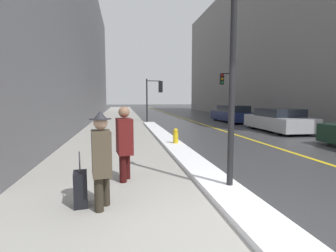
{
  "coord_description": "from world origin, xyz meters",
  "views": [
    {
      "loc": [
        -1.69,
        -3.32,
        1.83
      ],
      "look_at": [
        -0.4,
        4.0,
        1.05
      ],
      "focal_mm": 28.0,
      "sensor_mm": 36.0,
      "label": 1
    }
  ],
  "objects_px": {
    "fire_hydrant": "(176,137)",
    "parked_car_silver": "(278,121)",
    "pedestrian_in_fedora": "(101,156)",
    "parked_car_navy": "(233,114)",
    "pedestrian_in_glasses": "(124,140)",
    "traffic_light_near": "(156,91)",
    "lamp_post": "(233,58)",
    "traffic_light_far": "(227,85)",
    "rolling_suitcase": "(81,189)"
  },
  "relations": [
    {
      "from": "fire_hydrant",
      "to": "parked_car_silver",
      "type": "bearing_deg",
      "value": 28.15
    },
    {
      "from": "pedestrian_in_fedora",
      "to": "fire_hydrant",
      "type": "relative_size",
      "value": 2.34
    },
    {
      "from": "parked_car_navy",
      "to": "pedestrian_in_glasses",
      "type": "bearing_deg",
      "value": 146.71
    },
    {
      "from": "parked_car_navy",
      "to": "fire_hydrant",
      "type": "distance_m",
      "value": 11.68
    },
    {
      "from": "fire_hydrant",
      "to": "pedestrian_in_fedora",
      "type": "bearing_deg",
      "value": -113.57
    },
    {
      "from": "traffic_light_near",
      "to": "pedestrian_in_fedora",
      "type": "xyz_separation_m",
      "value": [
        -3.0,
        -16.34,
        -1.53
      ]
    },
    {
      "from": "pedestrian_in_glasses",
      "to": "fire_hydrant",
      "type": "relative_size",
      "value": 2.37
    },
    {
      "from": "lamp_post",
      "to": "parked_car_silver",
      "type": "height_order",
      "value": "lamp_post"
    },
    {
      "from": "lamp_post",
      "to": "pedestrian_in_glasses",
      "type": "bearing_deg",
      "value": 154.0
    },
    {
      "from": "lamp_post",
      "to": "traffic_light_far",
      "type": "bearing_deg",
      "value": 67.75
    },
    {
      "from": "traffic_light_near",
      "to": "parked_car_navy",
      "type": "bearing_deg",
      "value": -15.38
    },
    {
      "from": "traffic_light_far",
      "to": "parked_car_silver",
      "type": "distance_m",
      "value": 7.79
    },
    {
      "from": "traffic_light_near",
      "to": "traffic_light_far",
      "type": "distance_m",
      "value": 5.96
    },
    {
      "from": "traffic_light_near",
      "to": "parked_car_silver",
      "type": "xyz_separation_m",
      "value": [
        5.92,
        -7.42,
        -1.81
      ]
    },
    {
      "from": "lamp_post",
      "to": "traffic_light_near",
      "type": "bearing_deg",
      "value": 87.95
    },
    {
      "from": "pedestrian_in_glasses",
      "to": "fire_hydrant",
      "type": "bearing_deg",
      "value": 145.95
    },
    {
      "from": "traffic_light_near",
      "to": "pedestrian_in_glasses",
      "type": "bearing_deg",
      "value": -103.13
    },
    {
      "from": "traffic_light_near",
      "to": "traffic_light_far",
      "type": "xyz_separation_m",
      "value": [
        5.94,
        0.02,
        0.5
      ]
    },
    {
      "from": "pedestrian_in_fedora",
      "to": "traffic_light_far",
      "type": "bearing_deg",
      "value": 143.63
    },
    {
      "from": "lamp_post",
      "to": "traffic_light_near",
      "type": "relative_size",
      "value": 1.27
    },
    {
      "from": "traffic_light_near",
      "to": "fire_hydrant",
      "type": "distance_m",
      "value": 11.14
    },
    {
      "from": "lamp_post",
      "to": "pedestrian_in_fedora",
      "type": "relative_size",
      "value": 2.61
    },
    {
      "from": "parked_car_silver",
      "to": "pedestrian_in_glasses",
      "type": "bearing_deg",
      "value": 132.9
    },
    {
      "from": "traffic_light_near",
      "to": "parked_car_navy",
      "type": "height_order",
      "value": "traffic_light_near"
    },
    {
      "from": "traffic_light_near",
      "to": "pedestrian_in_fedora",
      "type": "height_order",
      "value": "traffic_light_near"
    },
    {
      "from": "parked_car_silver",
      "to": "fire_hydrant",
      "type": "xyz_separation_m",
      "value": [
        -6.56,
        -3.51,
        -0.27
      ]
    },
    {
      "from": "traffic_light_near",
      "to": "fire_hydrant",
      "type": "bearing_deg",
      "value": -96.54
    },
    {
      "from": "parked_car_navy",
      "to": "rolling_suitcase",
      "type": "xyz_separation_m",
      "value": [
        -9.31,
        -14.91,
        -0.32
      ]
    },
    {
      "from": "lamp_post",
      "to": "parked_car_silver",
      "type": "distance_m",
      "value": 10.87
    },
    {
      "from": "pedestrian_in_glasses",
      "to": "parked_car_navy",
      "type": "height_order",
      "value": "pedestrian_in_glasses"
    },
    {
      "from": "pedestrian_in_glasses",
      "to": "rolling_suitcase",
      "type": "distance_m",
      "value": 1.61
    },
    {
      "from": "traffic_light_far",
      "to": "parked_car_navy",
      "type": "height_order",
      "value": "traffic_light_far"
    },
    {
      "from": "lamp_post",
      "to": "pedestrian_in_glasses",
      "type": "height_order",
      "value": "lamp_post"
    },
    {
      "from": "parked_car_silver",
      "to": "traffic_light_near",
      "type": "bearing_deg",
      "value": 40.17
    },
    {
      "from": "traffic_light_far",
      "to": "rolling_suitcase",
      "type": "relative_size",
      "value": 4.25
    },
    {
      "from": "lamp_post",
      "to": "parked_car_navy",
      "type": "height_order",
      "value": "lamp_post"
    },
    {
      "from": "pedestrian_in_glasses",
      "to": "pedestrian_in_fedora",
      "type": "bearing_deg",
      "value": -22.91
    },
    {
      "from": "pedestrian_in_glasses",
      "to": "fire_hydrant",
      "type": "xyz_separation_m",
      "value": [
        1.97,
        3.99,
        -0.57
      ]
    },
    {
      "from": "pedestrian_in_fedora",
      "to": "pedestrian_in_glasses",
      "type": "height_order",
      "value": "pedestrian_in_glasses"
    },
    {
      "from": "lamp_post",
      "to": "pedestrian_in_fedora",
      "type": "bearing_deg",
      "value": -169.87
    },
    {
      "from": "traffic_light_near",
      "to": "pedestrian_in_glasses",
      "type": "height_order",
      "value": "traffic_light_near"
    },
    {
      "from": "traffic_light_far",
      "to": "pedestrian_in_glasses",
      "type": "bearing_deg",
      "value": 62.12
    },
    {
      "from": "traffic_light_near",
      "to": "parked_car_navy",
      "type": "distance_m",
      "value": 6.33
    },
    {
      "from": "parked_car_silver",
      "to": "fire_hydrant",
      "type": "bearing_deg",
      "value": 119.75
    },
    {
      "from": "traffic_light_far",
      "to": "pedestrian_in_glasses",
      "type": "xyz_separation_m",
      "value": [
        -8.56,
        -14.93,
        -2.0
      ]
    },
    {
      "from": "parked_car_navy",
      "to": "rolling_suitcase",
      "type": "height_order",
      "value": "parked_car_navy"
    },
    {
      "from": "fire_hydrant",
      "to": "lamp_post",
      "type": "bearing_deg",
      "value": -89.2
    },
    {
      "from": "parked_car_navy",
      "to": "fire_hydrant",
      "type": "relative_size",
      "value": 6.8
    },
    {
      "from": "lamp_post",
      "to": "pedestrian_in_glasses",
      "type": "xyz_separation_m",
      "value": [
        -2.04,
        1.0,
        -1.68
      ]
    },
    {
      "from": "lamp_post",
      "to": "traffic_light_far",
      "type": "height_order",
      "value": "lamp_post"
    }
  ]
}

